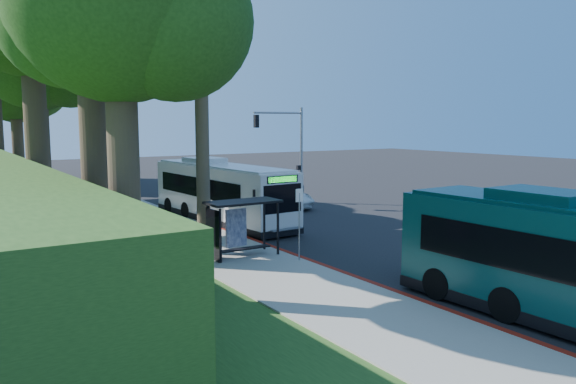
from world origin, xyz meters
TOP-DOWN VIEW (x-y plane):
  - ground at (0.00, 0.00)m, footprint 140.00×140.00m
  - sidewalk at (-7.30, 0.00)m, footprint 4.50×70.00m
  - red_curb at (-5.00, -4.00)m, footprint 0.25×30.00m
  - grass_verge at (-13.00, 5.00)m, footprint 8.00×70.00m
  - bus_shelter at (-7.26, -2.86)m, footprint 3.20×1.51m
  - stop_sign_pole at (-5.40, -5.00)m, footprint 0.35×0.06m
  - traffic_signal_pole at (3.78, 10.00)m, footprint 4.10×0.30m
  - tree_2 at (-11.89, 15.98)m, footprint 8.82×8.40m
  - tree_4 at (-11.40, 31.98)m, footprint 8.40×8.00m
  - tree_5 at (-10.41, 39.99)m, footprint 7.35×7.00m
  - tree_6 at (-12.91, -6.01)m, footprint 7.56×7.20m
  - white_bus at (-3.81, 5.89)m, footprint 3.48×12.72m
  - pickup at (1.81, 8.66)m, footprint 4.14×6.18m

SIDE VIEW (x-z plane):
  - ground at x=0.00m, z-range 0.00..0.00m
  - grass_verge at x=-13.00m, z-range 0.00..0.06m
  - sidewalk at x=-7.30m, z-range 0.00..0.12m
  - red_curb at x=-5.00m, z-range 0.00..0.13m
  - pickup at x=1.81m, z-range 0.00..1.58m
  - bus_shelter at x=-7.26m, z-range 0.53..3.08m
  - white_bus at x=-3.81m, z-range -0.04..3.70m
  - stop_sign_pole at x=-5.40m, z-range 0.50..3.67m
  - traffic_signal_pole at x=3.78m, z-range 0.92..7.92m
  - tree_5 at x=-10.41m, z-range 2.53..15.39m
  - tree_6 at x=-12.91m, z-range 2.84..16.58m
  - tree_4 at x=-11.40m, z-range 2.66..16.80m
  - tree_2 at x=-11.89m, z-range 2.92..18.04m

